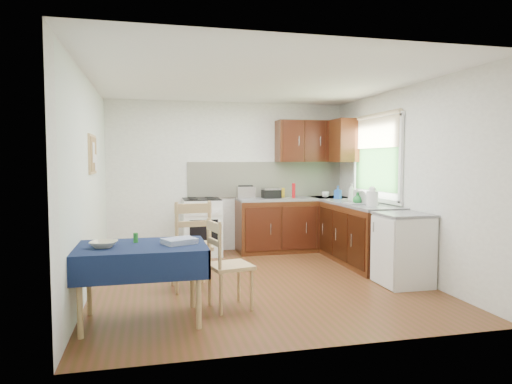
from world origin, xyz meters
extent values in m
plane|color=#553716|center=(0.00, 0.00, 0.00)|extent=(4.20, 4.20, 0.00)
cube|color=white|center=(0.00, 0.00, 2.50)|extent=(4.00, 4.20, 0.02)
cube|color=white|center=(0.00, 2.10, 1.25)|extent=(4.00, 0.02, 2.50)
cube|color=white|center=(0.00, -2.10, 1.25)|extent=(4.00, 0.02, 2.50)
cube|color=white|center=(-2.00, 0.00, 1.25)|extent=(0.02, 4.20, 2.50)
cube|color=white|center=(2.00, 0.00, 1.25)|extent=(0.02, 4.20, 2.50)
cube|color=black|center=(1.05, 1.80, 0.43)|extent=(1.90, 0.60, 0.86)
cube|color=black|center=(1.70, 0.65, 0.43)|extent=(0.60, 1.70, 0.86)
cube|color=slate|center=(1.05, 1.80, 0.88)|extent=(1.90, 0.60, 0.04)
cube|color=slate|center=(1.70, 0.65, 0.88)|extent=(0.60, 1.70, 0.04)
cube|color=slate|center=(1.70, 1.80, 0.88)|extent=(0.60, 0.60, 0.04)
cube|color=#F1EBCC|center=(0.65, 2.08, 1.20)|extent=(2.70, 0.02, 0.60)
cube|color=black|center=(1.40, 1.93, 1.85)|extent=(1.20, 0.35, 0.70)
cube|color=black|center=(1.82, 1.50, 1.85)|extent=(0.35, 0.50, 0.70)
cube|color=white|center=(-0.50, 1.80, 0.45)|extent=(0.60, 0.60, 0.90)
cube|color=black|center=(-0.50, 1.80, 0.91)|extent=(0.58, 0.58, 0.02)
cube|color=black|center=(-0.50, 1.50, 0.45)|extent=(0.44, 0.01, 0.32)
cube|color=#244F20|center=(1.99, 0.70, 1.50)|extent=(0.01, 1.40, 0.85)
cube|color=white|center=(1.97, 0.70, 2.15)|extent=(0.04, 1.48, 0.06)
cube|color=white|center=(1.97, 0.70, 0.95)|extent=(0.04, 1.48, 0.06)
cube|color=#CEBA8F|center=(1.96, 0.70, 1.93)|extent=(0.02, 1.36, 0.44)
cube|color=white|center=(1.70, -0.55, 0.42)|extent=(0.55, 0.58, 0.85)
cube|color=slate|center=(1.70, -0.55, 0.87)|extent=(0.58, 0.60, 0.03)
cube|color=tan|center=(-1.98, 0.30, 1.60)|extent=(0.02, 0.62, 0.47)
cube|color=#90603C|center=(-1.96, 0.30, 1.60)|extent=(0.01, 0.56, 0.41)
cube|color=white|center=(-1.95, 0.22, 1.62)|extent=(0.00, 0.18, 0.24)
cube|color=white|center=(-1.95, 0.42, 1.50)|extent=(0.00, 0.15, 0.20)
cube|color=#0D1637|center=(-1.40, -1.13, 0.72)|extent=(1.17, 0.78, 0.03)
cube|color=#0D1637|center=(-1.40, -1.53, 0.60)|extent=(1.21, 0.02, 0.26)
cube|color=#0D1637|center=(-1.40, -0.73, 0.60)|extent=(1.21, 0.02, 0.26)
cube|color=#0D1637|center=(-2.00, -1.13, 0.60)|extent=(0.02, 0.82, 0.26)
cube|color=#0D1637|center=(-0.80, -1.13, 0.60)|extent=(0.02, 0.82, 0.26)
cylinder|color=tan|center=(-1.91, -1.44, 0.35)|extent=(0.05, 0.05, 0.70)
cylinder|color=tan|center=(-0.89, -1.44, 0.35)|extent=(0.05, 0.05, 0.70)
cylinder|color=tan|center=(-1.91, -0.82, 0.35)|extent=(0.05, 0.05, 0.70)
cylinder|color=tan|center=(-0.89, -0.82, 0.35)|extent=(0.05, 0.05, 0.70)
cube|color=tan|center=(-0.85, -0.10, 0.50)|extent=(0.51, 0.51, 0.04)
cube|color=tan|center=(-0.83, -0.30, 0.89)|extent=(0.42, 0.07, 0.33)
cylinder|color=tan|center=(-0.68, 0.11, 0.25)|extent=(0.04, 0.04, 0.50)
cylinder|color=tan|center=(-1.06, 0.07, 0.25)|extent=(0.04, 0.04, 0.50)
cylinder|color=tan|center=(-0.64, -0.27, 0.25)|extent=(0.04, 0.04, 0.50)
cylinder|color=tan|center=(-1.02, -0.31, 0.25)|extent=(0.04, 0.04, 0.50)
cube|color=tan|center=(-0.51, -0.92, 0.44)|extent=(0.49, 0.49, 0.04)
cube|color=tan|center=(-0.69, -0.96, 0.78)|extent=(0.11, 0.37, 0.29)
cylinder|color=tan|center=(-0.32, -1.05, 0.22)|extent=(0.04, 0.04, 0.44)
cylinder|color=tan|center=(-0.39, -0.73, 0.22)|extent=(0.04, 0.04, 0.44)
cylinder|color=tan|center=(-0.64, -1.12, 0.22)|extent=(0.04, 0.04, 0.44)
cylinder|color=tan|center=(-0.71, -0.80, 0.22)|extent=(0.04, 0.04, 0.44)
cube|color=#B5B5BA|center=(0.22, 1.78, 1.00)|extent=(0.29, 0.18, 0.20)
cube|color=black|center=(0.22, 1.78, 1.11)|extent=(0.25, 0.02, 0.02)
cube|color=black|center=(0.66, 1.80, 0.97)|extent=(0.29, 0.25, 0.13)
cube|color=#B5B5BA|center=(0.66, 1.80, 1.05)|extent=(0.29, 0.25, 0.03)
cylinder|color=red|center=(1.02, 1.71, 1.02)|extent=(0.06, 0.06, 0.25)
cube|color=gold|center=(0.87, 1.95, 0.98)|extent=(0.14, 0.11, 0.16)
cube|color=gray|center=(1.64, 0.51, 0.91)|extent=(0.42, 0.32, 0.02)
cylinder|color=white|center=(1.64, 0.51, 1.00)|extent=(0.05, 0.20, 0.20)
cylinder|color=white|center=(1.67, 0.21, 1.00)|extent=(0.16, 0.16, 0.20)
sphere|color=white|center=(1.67, 0.21, 1.12)|extent=(0.10, 0.10, 0.10)
imported|color=white|center=(1.57, 1.67, 0.95)|extent=(0.15, 0.15, 0.10)
imported|color=white|center=(1.68, 0.89, 1.04)|extent=(0.15, 0.15, 0.28)
imported|color=#1F4FB5|center=(1.68, 1.40, 1.01)|extent=(0.14, 0.14, 0.21)
imported|color=#248537|center=(1.60, 0.53, 0.98)|extent=(0.17, 0.17, 0.17)
imported|color=beige|center=(-1.73, -1.17, 0.76)|extent=(0.29, 0.29, 0.06)
imported|color=white|center=(-1.05, -0.92, 0.74)|extent=(0.21, 0.25, 0.02)
cylinder|color=#227E29|center=(-1.45, -0.98, 0.78)|extent=(0.05, 0.05, 0.09)
cube|color=navy|center=(-1.04, -1.14, 0.76)|extent=(0.36, 0.32, 0.05)
camera|label=1|loc=(-1.32, -5.50, 1.53)|focal=32.00mm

